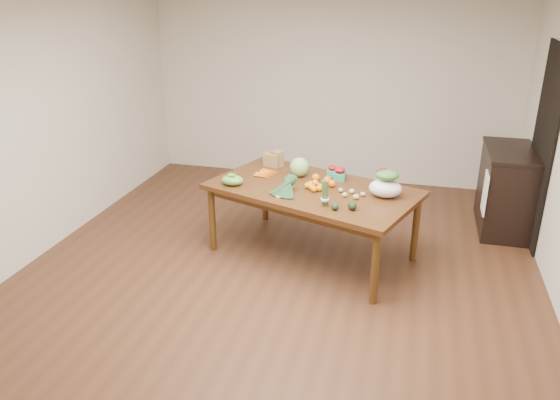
% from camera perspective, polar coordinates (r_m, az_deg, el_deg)
% --- Properties ---
extents(floor, '(6.00, 6.00, 0.00)m').
position_cam_1_polar(floor, '(5.30, -0.53, -8.26)').
color(floor, '#4F2E1B').
rests_on(floor, ground).
extents(room_walls, '(5.02, 6.02, 2.70)m').
position_cam_1_polar(room_walls, '(4.76, -0.58, 5.88)').
color(room_walls, silver).
rests_on(room_walls, floor).
extents(dining_table, '(2.27, 1.72, 0.75)m').
position_cam_1_polar(dining_table, '(5.59, 3.35, -2.29)').
color(dining_table, '#42260F').
rests_on(dining_table, floor).
extents(doorway_dark, '(0.02, 1.00, 2.10)m').
position_cam_1_polar(doorway_dark, '(6.36, 25.73, 5.07)').
color(doorway_dark, black).
rests_on(doorway_dark, floor).
extents(cabinet, '(0.52, 1.02, 0.94)m').
position_cam_1_polar(cabinet, '(6.67, 22.47, 1.02)').
color(cabinet, black).
rests_on(cabinet, floor).
extents(dish_towel, '(0.02, 0.28, 0.45)m').
position_cam_1_polar(dish_towel, '(6.24, 20.63, 0.69)').
color(dish_towel, white).
rests_on(dish_towel, cabinet).
extents(paper_bag, '(0.30, 0.28, 0.17)m').
position_cam_1_polar(paper_bag, '(6.04, -0.74, 4.37)').
color(paper_bag, '#9F8147').
rests_on(paper_bag, dining_table).
extents(cabbage, '(0.20, 0.20, 0.20)m').
position_cam_1_polar(cabbage, '(5.72, 2.05, 3.46)').
color(cabbage, '#8EBC6C').
rests_on(cabbage, dining_table).
extents(strawberry_basket_a, '(0.12, 0.12, 0.09)m').
position_cam_1_polar(strawberry_basket_a, '(5.78, 5.46, 2.99)').
color(strawberry_basket_a, '#B2180B').
rests_on(strawberry_basket_a, dining_table).
extents(strawberry_basket_b, '(0.15, 0.15, 0.11)m').
position_cam_1_polar(strawberry_basket_b, '(5.67, 6.25, 2.65)').
color(strawberry_basket_b, red).
rests_on(strawberry_basket_b, dining_table).
extents(orange_a, '(0.08, 0.08, 0.08)m').
position_cam_1_polar(orange_a, '(5.59, 3.76, 2.34)').
color(orange_a, orange).
rests_on(orange_a, dining_table).
extents(orange_b, '(0.09, 0.09, 0.09)m').
position_cam_1_polar(orange_b, '(5.52, 4.98, 2.06)').
color(orange_b, orange).
rests_on(orange_b, dining_table).
extents(orange_c, '(0.07, 0.07, 0.07)m').
position_cam_1_polar(orange_c, '(5.46, 5.45, 1.70)').
color(orange_c, orange).
rests_on(orange_c, dining_table).
extents(mandarin_cluster, '(0.23, 0.23, 0.10)m').
position_cam_1_polar(mandarin_cluster, '(5.39, 3.69, 1.65)').
color(mandarin_cluster, orange).
rests_on(mandarin_cluster, dining_table).
extents(carrots, '(0.29, 0.30, 0.03)m').
position_cam_1_polar(carrots, '(5.78, -1.37, 2.77)').
color(carrots, orange).
rests_on(carrots, dining_table).
extents(snap_pea_bag, '(0.23, 0.17, 0.10)m').
position_cam_1_polar(snap_pea_bag, '(5.51, -5.00, 2.08)').
color(snap_pea_bag, '#579632').
rests_on(snap_pea_bag, dining_table).
extents(kale_bunch, '(0.44, 0.48, 0.16)m').
position_cam_1_polar(kale_bunch, '(5.22, 0.40, 1.36)').
color(kale_bunch, black).
rests_on(kale_bunch, dining_table).
extents(asparagus_bundle, '(0.11, 0.14, 0.26)m').
position_cam_1_polar(asparagus_bundle, '(4.97, 4.74, 0.73)').
color(asparagus_bundle, '#51883E').
rests_on(asparagus_bundle, dining_table).
extents(potato_a, '(0.05, 0.05, 0.04)m').
position_cam_1_polar(potato_a, '(5.34, 6.36, 1.03)').
color(potato_a, tan).
rests_on(potato_a, dining_table).
extents(potato_b, '(0.05, 0.05, 0.04)m').
position_cam_1_polar(potato_b, '(5.23, 6.80, 0.55)').
color(potato_b, '#DAB47D').
rests_on(potato_b, dining_table).
extents(potato_c, '(0.05, 0.05, 0.04)m').
position_cam_1_polar(potato_c, '(5.27, 8.65, 0.61)').
color(potato_c, tan).
rests_on(potato_c, dining_table).
extents(potato_d, '(0.06, 0.05, 0.05)m').
position_cam_1_polar(potato_d, '(5.32, 7.51, 0.91)').
color(potato_d, '#DBB87E').
rests_on(potato_d, dining_table).
extents(potato_e, '(0.06, 0.05, 0.05)m').
position_cam_1_polar(potato_e, '(5.18, 7.95, 0.33)').
color(potato_e, tan).
rests_on(potato_e, dining_table).
extents(avocado_a, '(0.09, 0.11, 0.07)m').
position_cam_1_polar(avocado_a, '(4.93, 5.75, -0.63)').
color(avocado_a, black).
rests_on(avocado_a, dining_table).
extents(avocado_b, '(0.11, 0.13, 0.08)m').
position_cam_1_polar(avocado_b, '(4.95, 7.56, -0.55)').
color(avocado_b, black).
rests_on(avocado_b, dining_table).
extents(salad_bag, '(0.37, 0.33, 0.24)m').
position_cam_1_polar(salad_bag, '(5.26, 10.98, 1.57)').
color(salad_bag, white).
rests_on(salad_bag, dining_table).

